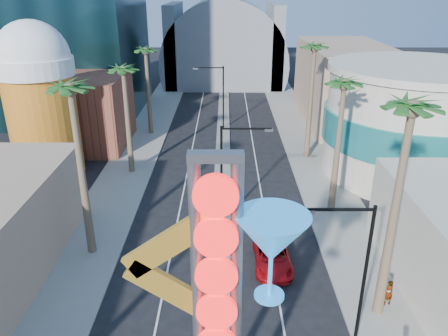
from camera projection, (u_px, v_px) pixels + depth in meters
sidewalk_west at (137, 153)px, 48.00m from camera, size 5.00×100.00×0.15m
sidewalk_east at (309, 154)px, 47.93m from camera, size 5.00×100.00×0.15m
median at (223, 144)px, 50.72m from camera, size 1.60×84.00×0.15m
brick_filler_west at (81, 111)px, 49.24m from camera, size 10.00×10.00×8.00m
filler_east at (344, 84)px, 57.92m from camera, size 10.00×20.00×10.00m
beer_mug at (39, 94)px, 40.38m from camera, size 7.00×7.00×14.50m
turquoise_building at (412, 122)px, 41.26m from camera, size 16.60×16.60×10.60m
canopy at (224, 59)px, 80.32m from camera, size 22.00×16.00×22.00m
neon_sign at (239, 289)px, 15.66m from camera, size 6.53×2.60×12.55m
streetlight_0 at (229, 166)px, 32.28m from camera, size 3.79×0.25×8.00m
streetlight_1 at (219, 91)px, 54.35m from camera, size 3.79×0.25×8.00m
streetlight_2 at (357, 263)px, 21.25m from camera, size 3.45×0.25×8.00m
palm_1 at (72, 101)px, 26.31m from camera, size 2.40×2.40×12.70m
palm_2 at (124, 77)px, 39.71m from camera, size 2.40×2.40×11.20m
palm_3 at (146, 56)px, 50.74m from camera, size 2.40×2.40×11.20m
palm_5 at (410, 124)px, 20.54m from camera, size 2.40×2.40×13.20m
palm_6 at (344, 93)px, 32.10m from camera, size 2.40×2.40×11.70m
palm_7 at (314, 55)px, 42.78m from camera, size 2.40×2.40×12.70m
red_pickup at (272, 256)px, 28.92m from camera, size 2.38×5.17×1.44m
pedestrian_a at (388, 293)px, 25.10m from camera, size 0.69×0.53×1.66m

